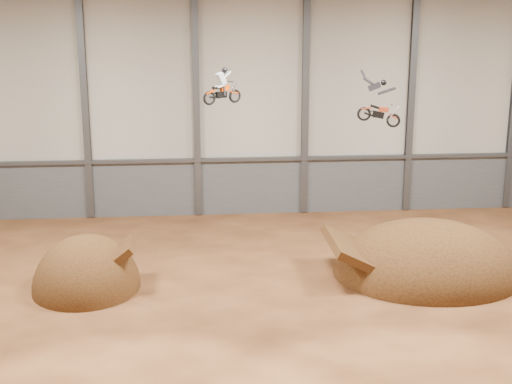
% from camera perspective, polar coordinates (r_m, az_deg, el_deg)
% --- Properties ---
extents(floor, '(40.00, 40.00, 0.00)m').
position_cam_1_polar(floor, '(31.43, 1.83, -9.31)').
color(floor, '#512B15').
rests_on(floor, ground).
extents(back_wall, '(40.00, 0.10, 14.00)m').
position_cam_1_polar(back_wall, '(44.04, -0.41, 7.11)').
color(back_wall, beige).
rests_on(back_wall, ground).
extents(lower_band_back, '(39.80, 0.18, 3.50)m').
position_cam_1_polar(lower_band_back, '(44.93, -0.39, 0.44)').
color(lower_band_back, '#55575C').
rests_on(lower_band_back, ground).
extents(steel_rail, '(39.80, 0.35, 0.20)m').
position_cam_1_polar(steel_rail, '(44.38, -0.38, 2.64)').
color(steel_rail, '#47494F').
rests_on(steel_rail, lower_band_back).
extents(steel_column_1, '(0.40, 0.36, 13.90)m').
position_cam_1_polar(steel_column_1, '(44.19, -13.52, 6.73)').
color(steel_column_1, '#47494F').
rests_on(steel_column_1, ground).
extents(steel_column_2, '(0.40, 0.36, 13.90)m').
position_cam_1_polar(steel_column_2, '(43.71, -4.78, 7.00)').
color(steel_column_2, '#47494F').
rests_on(steel_column_2, ground).
extents(steel_column_3, '(0.40, 0.36, 13.90)m').
position_cam_1_polar(steel_column_3, '(44.24, 3.95, 7.11)').
color(steel_column_3, '#47494F').
rests_on(steel_column_3, ground).
extents(steel_column_4, '(0.40, 0.36, 13.90)m').
position_cam_1_polar(steel_column_4, '(45.74, 12.29, 7.06)').
color(steel_column_4, '#47494F').
rests_on(steel_column_4, ground).
extents(takeoff_ramp, '(4.97, 5.74, 4.97)m').
position_cam_1_polar(takeoff_ramp, '(34.55, -13.35, -7.45)').
color(takeoff_ramp, '#361E0D').
rests_on(takeoff_ramp, ground).
extents(landing_ramp, '(9.16, 8.10, 5.28)m').
position_cam_1_polar(landing_ramp, '(36.25, 13.46, -6.40)').
color(landing_ramp, '#361E0D').
rests_on(landing_ramp, ground).
extents(fmx_rider_a, '(2.15, 1.66, 1.84)m').
position_cam_1_polar(fmx_rider_a, '(33.54, -2.73, 8.61)').
color(fmx_rider_a, '#E93D00').
extents(fmx_rider_b, '(3.24, 1.46, 2.84)m').
position_cam_1_polar(fmx_rider_b, '(34.31, 9.73, 7.33)').
color(fmx_rider_b, '#B33919').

